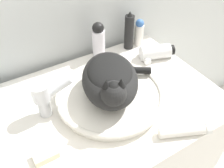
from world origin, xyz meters
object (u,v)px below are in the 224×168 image
at_px(lotion_bottle_white, 99,41).
at_px(deodorant_stick, 139,32).
at_px(faucet, 44,97).
at_px(cream_tube, 185,131).
at_px(soap_bar, 46,155).
at_px(hairspray_can_black, 129,32).
at_px(cat, 110,78).
at_px(hair_dryer, 155,53).

relative_size(lotion_bottle_white, deodorant_stick, 1.32).
bearing_deg(deodorant_stick, faucet, -159.07).
bearing_deg(cream_tube, soap_bar, 159.81).
distance_m(hairspray_can_black, deodorant_stick, 0.06).
relative_size(cat, hair_dryer, 2.10).
xyz_separation_m(cat, soap_bar, (-0.29, -0.10, -0.10)).
bearing_deg(faucet, cream_tube, -28.18).
distance_m(lotion_bottle_white, hairspray_can_black, 0.16).
bearing_deg(cat, faucet, -81.15).
bearing_deg(hair_dryer, cream_tube, -97.06).
bearing_deg(hairspray_can_black, hair_dryer, -69.17).
height_order(hair_dryer, soap_bar, hair_dryer).
bearing_deg(lotion_bottle_white, hair_dryer, -32.55).
bearing_deg(hairspray_can_black, faucet, -156.76).
relative_size(faucet, hairspray_can_black, 0.77).
distance_m(deodorant_stick, hair_dryer, 0.14).
xyz_separation_m(cream_tube, hair_dryer, (0.19, 0.39, 0.01)).
bearing_deg(cat, soap_bar, -45.97).
bearing_deg(hair_dryer, soap_bar, -140.45).
distance_m(cat, hairspray_can_black, 0.38).
bearing_deg(hair_dryer, faucet, -154.26).
bearing_deg(faucet, deodorant_stick, 34.79).
distance_m(cat, hair_dryer, 0.36).
bearing_deg(lotion_bottle_white, deodorant_stick, 0.00).
relative_size(deodorant_stick, hair_dryer, 0.81).
distance_m(lotion_bottle_white, hair_dryer, 0.26).
height_order(lotion_bottle_white, cream_tube, lotion_bottle_white).
bearing_deg(hair_dryer, hairspray_can_black, 129.03).
distance_m(faucet, lotion_bottle_white, 0.39).
xyz_separation_m(cat, hairspray_can_black, (0.27, 0.27, -0.03)).
distance_m(cat, cream_tube, 0.31).
bearing_deg(cream_tube, hair_dryer, 64.73).
bearing_deg(deodorant_stick, hair_dryer, -93.12).
xyz_separation_m(lotion_bottle_white, cream_tube, (0.03, -0.53, -0.07)).
bearing_deg(lotion_bottle_white, hairspray_can_black, 0.00).
height_order(cream_tube, hair_dryer, hair_dryer).
xyz_separation_m(faucet, cream_tube, (0.36, -0.32, -0.07)).
bearing_deg(faucet, lotion_bottle_white, 46.74).
bearing_deg(cat, deodorant_stick, 154.37).
distance_m(hairspray_can_black, soap_bar, 0.68).
xyz_separation_m(faucet, soap_bar, (-0.07, -0.17, -0.07)).
relative_size(lotion_bottle_white, soap_bar, 2.37).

